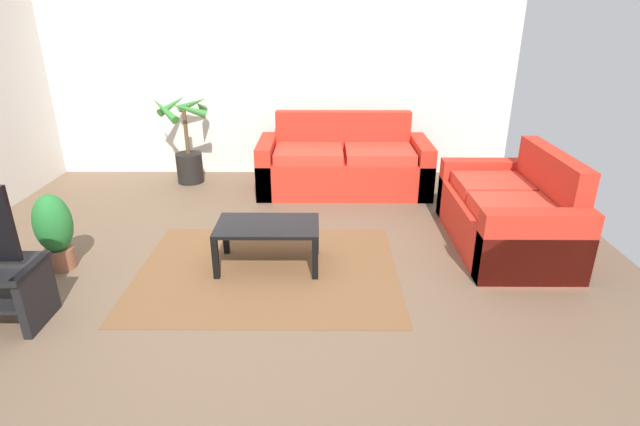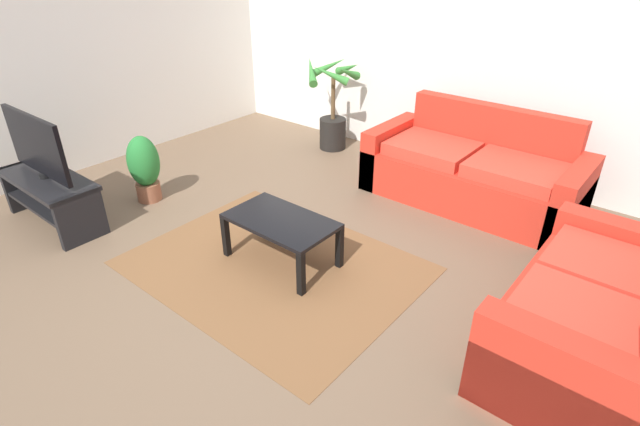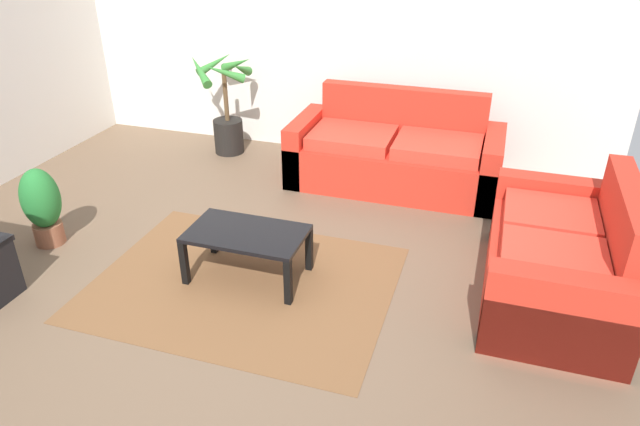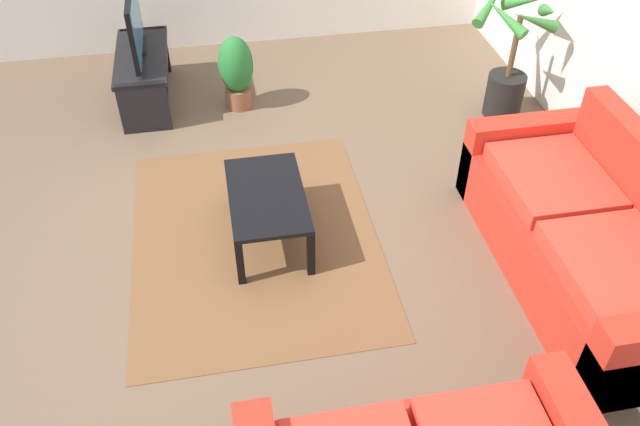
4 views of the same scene
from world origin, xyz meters
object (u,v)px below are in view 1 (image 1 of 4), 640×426
object	(u,v)px
potted_plant_small	(54,230)
coffee_table	(268,230)
couch_loveseat	(508,215)
couch_main	(344,166)
potted_palm	(187,147)

from	to	relation	value
potted_plant_small	coffee_table	bearing A→B (deg)	1.75
couch_loveseat	couch_main	bearing A→B (deg)	134.03
coffee_table	potted_palm	world-z (taller)	potted_palm
coffee_table	potted_plant_small	world-z (taller)	potted_plant_small
couch_main	coffee_table	world-z (taller)	couch_main
couch_loveseat	coffee_table	distance (m)	2.24
couch_main	potted_plant_small	world-z (taller)	couch_main
couch_main	potted_plant_small	bearing A→B (deg)	-141.05
coffee_table	potted_plant_small	bearing A→B (deg)	-178.25
couch_main	potted_plant_small	xyz separation A→B (m)	(-2.51, -2.03, 0.06)
potted_palm	couch_main	bearing A→B (deg)	-7.59
couch_main	potted_palm	distance (m)	1.98
couch_main	potted_plant_small	distance (m)	3.22
couch_main	couch_loveseat	distance (m)	2.13
couch_main	potted_palm	xyz separation A→B (m)	(-1.96, 0.26, 0.17)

